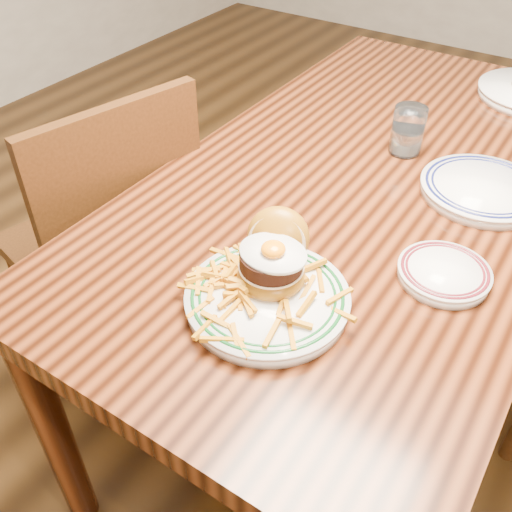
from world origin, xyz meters
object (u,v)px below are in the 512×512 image
Objects in this scene: main_plate at (269,283)px; side_plate at (444,273)px; table at (370,204)px; chair_left at (110,242)px.

main_plate is 1.81× the size of side_plate.
main_plate is at bearing -87.82° from table.
chair_left is 5.60× the size of side_plate.
side_plate reaches higher than table.
chair_left is 0.88m from side_plate.
main_plate is (0.61, -0.17, 0.29)m from chair_left.
table is 9.71× the size of side_plate.
side_plate is at bearing 16.65° from chair_left.
table is at bearing 114.42° from side_plate.
chair_left is at bearing 164.03° from side_plate.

